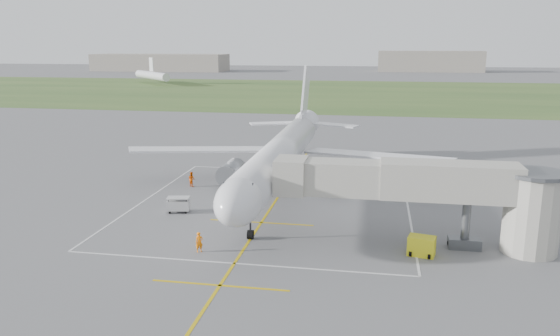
% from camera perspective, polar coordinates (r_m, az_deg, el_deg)
% --- Properties ---
extents(ground, '(700.00, 700.00, 0.00)m').
position_cam_1_polar(ground, '(61.50, -0.03, -2.78)').
color(ground, '#5A5A5C').
rests_on(ground, ground).
extents(grass_strip, '(700.00, 120.00, 0.02)m').
position_cam_1_polar(grass_strip, '(189.29, 6.98, 7.81)').
color(grass_strip, '#345425').
rests_on(grass_strip, ground).
extents(apron_markings, '(28.20, 60.00, 0.01)m').
position_cam_1_polar(apron_markings, '(56.01, -1.08, -4.36)').
color(apron_markings, gold).
rests_on(apron_markings, ground).
extents(airliner, '(38.93, 46.75, 13.52)m').
position_cam_1_polar(airliner, '(61.18, 0.09, 1.37)').
color(airliner, silver).
rests_on(airliner, ground).
extents(jet_bridge, '(23.40, 5.00, 7.20)m').
position_cam_1_polar(jet_bridge, '(46.63, 16.30, -2.41)').
color(jet_bridge, '#B0AD9F').
rests_on(jet_bridge, ground).
extents(gpu_unit, '(2.36, 1.88, 1.58)m').
position_cam_1_polar(gpu_unit, '(45.58, 14.57, -7.90)').
color(gpu_unit, yellow).
rests_on(gpu_unit, ground).
extents(baggage_cart, '(2.43, 1.72, 1.55)m').
position_cam_1_polar(baggage_cart, '(55.93, -10.57, -3.77)').
color(baggage_cart, '#B4B4B4').
rests_on(baggage_cart, ground).
extents(ramp_worker_nose, '(0.73, 0.66, 1.68)m').
position_cam_1_polar(ramp_worker_nose, '(45.27, -8.44, -7.68)').
color(ramp_worker_nose, orange).
rests_on(ramp_worker_nose, ground).
extents(ramp_worker_wing, '(1.08, 1.03, 1.76)m').
position_cam_1_polar(ramp_worker_wing, '(65.62, -9.23, -1.15)').
color(ramp_worker_wing, '#D85006').
rests_on(ramp_worker_wing, ground).
extents(distant_hangars, '(345.00, 49.00, 12.00)m').
position_cam_1_polar(distant_hangars, '(324.75, 5.51, 10.87)').
color(distant_hangars, gray).
rests_on(distant_hangars, ground).
extents(distant_aircraft, '(211.46, 36.94, 8.85)m').
position_cam_1_polar(distant_aircraft, '(222.36, 10.35, 9.38)').
color(distant_aircraft, silver).
rests_on(distant_aircraft, ground).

